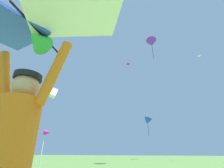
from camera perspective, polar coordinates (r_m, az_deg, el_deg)
kite_flyer_person at (r=1.51m, az=-33.53°, el=-20.81°), size 0.81×0.37×1.92m
held_stunt_kite at (r=1.89m, az=-26.56°, el=19.66°), size 2.05×1.16×0.43m
distant_kite_white_low_right at (r=15.23m, az=-20.61°, el=-3.16°), size 0.70×0.94×1.00m
distant_kite_blue_mid_right at (r=27.81m, az=12.89°, el=-13.14°), size 1.68×1.64×3.22m
distant_kite_white_low_left at (r=29.07m, az=29.35°, el=9.03°), size 0.58×0.58×0.15m
distant_kite_purple_high_left at (r=20.70m, az=14.33°, el=14.40°), size 1.78×1.88×2.95m
distant_kite_red_mid_left at (r=33.02m, az=5.97°, el=7.35°), size 0.67×0.68×0.26m
marker_flag at (r=8.30m, az=-22.90°, el=-17.01°), size 0.30×0.24×1.95m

